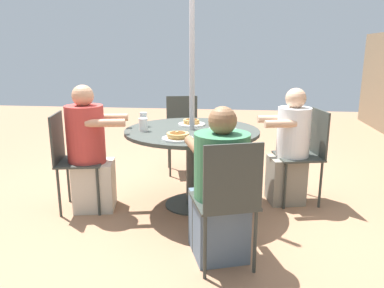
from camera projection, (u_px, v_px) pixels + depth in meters
The scene contains 16 objects.
ground_plane at pixel (192, 205), 3.62m from camera, with size 12.00×12.00×0.00m, color #9E7051.
patio_table at pixel (192, 142), 3.47m from camera, with size 1.24×1.24×0.74m.
umbrella_pole at pixel (192, 76), 3.32m from camera, with size 0.05×0.05×2.46m, color #ADADB2.
patio_chair_north at pixel (183, 128), 4.56m from camera, with size 0.48×0.48×0.91m.
patio_chair_east at pixel (71, 155), 3.41m from camera, with size 0.47×0.47×0.91m.
diner_east at pixel (90, 154), 3.42m from camera, with size 0.43×0.57×1.16m.
patio_chair_south at pixel (227, 197), 2.44m from camera, with size 0.51×0.51×0.91m.
diner_south at pixel (220, 192), 2.61m from camera, with size 0.60×0.51×1.10m.
patio_chair_west at pixel (307, 150), 3.59m from camera, with size 0.48×0.48×0.91m.
diner_west at pixel (290, 151), 3.58m from camera, with size 0.39×0.50×1.12m.
pancake_plate_a at pixel (223, 128), 3.39m from camera, with size 0.26×0.26×0.06m.
pancake_plate_b at pixel (192, 123), 3.64m from camera, with size 0.26×0.26×0.07m.
pancake_plate_c at pixel (178, 137), 3.05m from camera, with size 0.26×0.26×0.07m.
syrup_bottle at pixel (212, 120), 3.62m from camera, with size 0.08×0.07×0.13m.
coffee_cup at pixel (143, 125), 3.36m from camera, with size 0.08×0.08×0.12m.
drinking_glass_a at pixel (143, 119), 3.57m from camera, with size 0.07×0.07×0.13m, color silver.
Camera 1 is at (3.34, 0.40, 1.46)m, focal length 35.00 mm.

